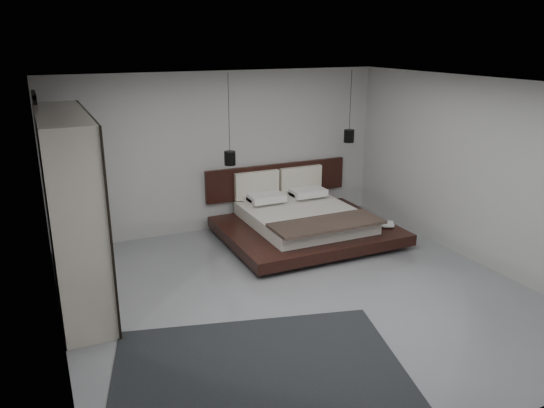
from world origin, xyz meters
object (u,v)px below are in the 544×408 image
bed (303,221)px  pendant_left (230,158)px  lattice_screen (45,183)px  rug (260,373)px  pendant_right (349,136)px  wardrobe (72,210)px

bed → pendant_left: 1.68m
lattice_screen → rug: size_ratio=0.86×
pendant_left → pendant_right: (2.31, -0.00, 0.20)m
bed → wardrobe: (-3.75, -0.80, 0.95)m
lattice_screen → wardrobe: 1.37m
lattice_screen → bed: size_ratio=0.92×
wardrobe → rug: bearing=-59.2°
wardrobe → rug: size_ratio=0.84×
pendant_right → rug: (-3.41, -3.76, -1.62)m
bed → wardrobe: wardrobe is taller
pendant_left → rug: 4.17m
lattice_screen → pendant_right: size_ratio=2.01×
bed → pendant_right: size_ratio=2.17×
pendant_right → lattice_screen: bearing=178.9°
bed → wardrobe: 3.95m
pendant_left → bed: bearing=-21.1°
lattice_screen → wardrobe: bearing=-79.4°
bed → rug: size_ratio=0.93×
bed → wardrobe: bearing=-167.9°
pendant_right → rug: 5.33m
wardrobe → pendant_right: bearing=14.3°
rug → wardrobe: bearing=120.8°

